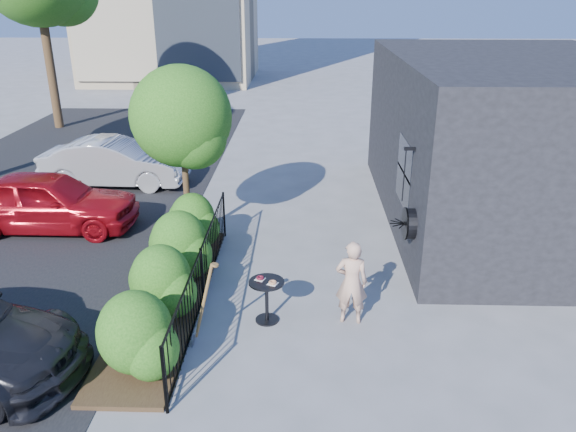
{
  "coord_description": "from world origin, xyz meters",
  "views": [
    {
      "loc": [
        0.35,
        -9.12,
        5.46
      ],
      "look_at": [
        0.05,
        1.34,
        1.2
      ],
      "focal_mm": 35.0,
      "sensor_mm": 36.0,
      "label": 1
    }
  ],
  "objects_px": {
    "car_red": "(48,201)",
    "shovel": "(202,309)",
    "cafe_table": "(267,294)",
    "car_silver": "(115,162)",
    "patio_tree": "(184,123)",
    "woman": "(351,282)"
  },
  "relations": [
    {
      "from": "car_red",
      "to": "shovel",
      "type": "bearing_deg",
      "value": -135.52
    },
    {
      "from": "shovel",
      "to": "car_red",
      "type": "distance_m",
      "value": 6.51
    },
    {
      "from": "cafe_table",
      "to": "car_silver",
      "type": "distance_m",
      "value": 8.8
    },
    {
      "from": "cafe_table",
      "to": "patio_tree",
      "type": "bearing_deg",
      "value": 120.17
    },
    {
      "from": "patio_tree",
      "to": "woman",
      "type": "distance_m",
      "value": 5.2
    },
    {
      "from": "cafe_table",
      "to": "car_silver",
      "type": "height_order",
      "value": "car_silver"
    },
    {
      "from": "cafe_table",
      "to": "car_red",
      "type": "relative_size",
      "value": 0.2
    },
    {
      "from": "woman",
      "to": "car_red",
      "type": "xyz_separation_m",
      "value": [
        -6.98,
        3.9,
        -0.05
      ]
    },
    {
      "from": "shovel",
      "to": "car_silver",
      "type": "distance_m",
      "value": 8.94
    },
    {
      "from": "woman",
      "to": "car_red",
      "type": "bearing_deg",
      "value": -25.07
    },
    {
      "from": "cafe_table",
      "to": "woman",
      "type": "relative_size",
      "value": 0.54
    },
    {
      "from": "patio_tree",
      "to": "car_silver",
      "type": "height_order",
      "value": "patio_tree"
    },
    {
      "from": "patio_tree",
      "to": "car_silver",
      "type": "bearing_deg",
      "value": 127.6
    },
    {
      "from": "cafe_table",
      "to": "woman",
      "type": "bearing_deg",
      "value": 1.23
    },
    {
      "from": "shovel",
      "to": "car_silver",
      "type": "relative_size",
      "value": 0.36
    },
    {
      "from": "cafe_table",
      "to": "car_red",
      "type": "bearing_deg",
      "value": 144.5
    },
    {
      "from": "car_red",
      "to": "car_silver",
      "type": "xyz_separation_m",
      "value": [
        0.56,
        3.33,
        -0.03
      ]
    },
    {
      "from": "car_red",
      "to": "car_silver",
      "type": "distance_m",
      "value": 3.38
    },
    {
      "from": "cafe_table",
      "to": "car_red",
      "type": "height_order",
      "value": "car_red"
    },
    {
      "from": "shovel",
      "to": "car_red",
      "type": "height_order",
      "value": "shovel"
    },
    {
      "from": "car_silver",
      "to": "cafe_table",
      "type": "bearing_deg",
      "value": -142.96
    },
    {
      "from": "cafe_table",
      "to": "car_silver",
      "type": "bearing_deg",
      "value": 124.3
    }
  ]
}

